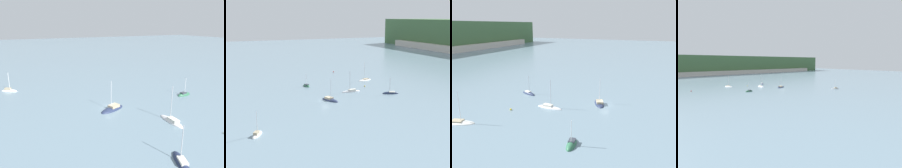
# 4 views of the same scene
# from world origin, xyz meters

# --- Properties ---
(ground_plane) EXTENTS (600.00, 600.00, 0.00)m
(ground_plane) POSITION_xyz_m (0.00, 0.00, 0.00)
(ground_plane) COLOR slate
(sailboat_0) EXTENTS (3.94, 6.63, 7.50)m
(sailboat_0) POSITION_xyz_m (-0.04, 27.73, 0.07)
(sailboat_0) COLOR #232D4C
(sailboat_0) RESTS_ON ground_plane
(sailboat_1) EXTENTS (5.03, 8.29, 9.26)m
(sailboat_1) POSITION_xyz_m (-27.58, 30.77, 0.07)
(sailboat_1) COLOR white
(sailboat_1) RESTS_ON ground_plane
(sailboat_2) EXTENTS (2.45, 8.06, 9.22)m
(sailboat_2) POSITION_xyz_m (-9.22, 14.65, 0.11)
(sailboat_2) COLOR silver
(sailboat_2) RESTS_ON ground_plane
(sailboat_3) EXTENTS (5.40, 2.45, 6.56)m
(sailboat_3) POSITION_xyz_m (-26.02, 0.97, 0.06)
(sailboat_3) COLOR #2D6647
(sailboat_3) RESTS_ON ground_plane
(sailboat_4) EXTENTS (8.42, 5.56, 8.81)m
(sailboat_4) POSITION_xyz_m (0.02, 1.82, 0.11)
(sailboat_4) COLOR #232D4C
(sailboat_4) RESTS_ON ground_plane
(mooring_buoy_0) EXTENTS (0.53, 0.53, 0.53)m
(mooring_buoy_0) POSITION_xyz_m (-15.32, 24.20, 0.27)
(mooring_buoy_0) COLOR yellow
(mooring_buoy_0) RESTS_ON ground_plane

